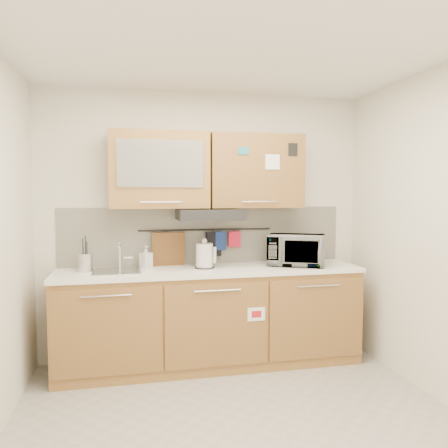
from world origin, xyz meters
name	(u,v)px	position (x,y,z in m)	size (l,w,h in m)	color
floor	(243,431)	(0.00, 0.00, 0.00)	(3.20, 3.20, 0.00)	#9E9993
ceiling	(244,39)	(0.00, 0.00, 2.60)	(3.20, 3.20, 0.00)	white
wall_back	(205,225)	(0.00, 1.50, 1.30)	(3.20, 3.20, 0.00)	silver
base_cabinet	(211,322)	(0.00, 1.19, 0.41)	(2.80, 0.64, 0.88)	#AA733C
countertop	(211,270)	(0.00, 1.19, 0.90)	(2.82, 0.62, 0.04)	white
backsplash	(205,235)	(0.00, 1.49, 1.20)	(2.80, 0.02, 0.56)	silver
upper_cabinets	(208,171)	(0.00, 1.32, 1.83)	(1.82, 0.37, 0.70)	#AA733C
range_hood	(210,214)	(0.00, 1.25, 1.42)	(0.60, 0.46, 0.10)	black
sink	(117,271)	(-0.85, 1.21, 0.92)	(0.42, 0.40, 0.26)	silver
utensil_rail	(206,230)	(0.00, 1.45, 1.26)	(0.02, 0.02, 1.30)	black
utensil_crock	(86,262)	(-1.13, 1.27, 1.00)	(0.16, 0.16, 0.32)	silver
kettle	(205,256)	(-0.06, 1.22, 1.03)	(0.21, 0.21, 0.28)	silver
toaster	(283,255)	(0.72, 1.22, 1.02)	(0.27, 0.19, 0.19)	black
microwave	(296,250)	(0.84, 1.19, 1.07)	(0.53, 0.36, 0.30)	#999999
soap_bottle	(146,256)	(-0.59, 1.37, 1.02)	(0.09, 0.10, 0.21)	#999999
cutting_board	(168,252)	(-0.37, 1.44, 1.05)	(0.31, 0.02, 0.39)	brown
oven_mitt	(220,241)	(0.14, 1.44, 1.15)	(0.11, 0.03, 0.18)	navy
dark_pouch	(213,244)	(0.07, 1.44, 1.12)	(0.16, 0.04, 0.24)	black
pot_holder	(235,239)	(0.29, 1.44, 1.16)	(0.13, 0.02, 0.16)	red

